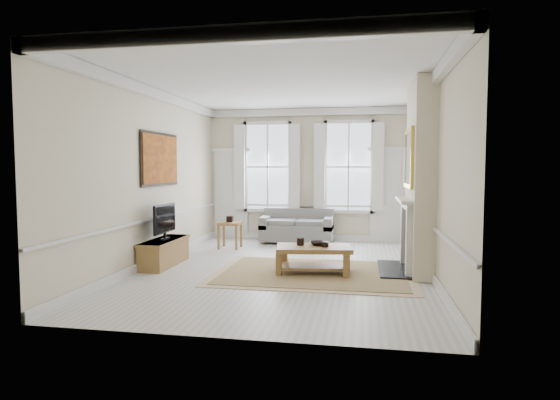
% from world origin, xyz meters
% --- Properties ---
extents(floor, '(7.20, 7.20, 0.00)m').
position_xyz_m(floor, '(0.00, 0.00, 0.00)').
color(floor, '#B7B5AD').
rests_on(floor, ground).
extents(ceiling, '(7.20, 7.20, 0.00)m').
position_xyz_m(ceiling, '(0.00, 0.00, 3.40)').
color(ceiling, white).
rests_on(ceiling, back_wall).
extents(back_wall, '(5.20, 0.00, 5.20)m').
position_xyz_m(back_wall, '(0.00, 3.60, 1.70)').
color(back_wall, beige).
rests_on(back_wall, floor).
extents(left_wall, '(0.00, 7.20, 7.20)m').
position_xyz_m(left_wall, '(-2.60, 0.00, 1.70)').
color(left_wall, beige).
rests_on(left_wall, floor).
extents(right_wall, '(0.00, 7.20, 7.20)m').
position_xyz_m(right_wall, '(2.60, 0.00, 1.70)').
color(right_wall, beige).
rests_on(right_wall, floor).
extents(window_left, '(1.26, 0.20, 2.20)m').
position_xyz_m(window_left, '(-1.05, 3.55, 1.90)').
color(window_left, '#B2BCC6').
rests_on(window_left, back_wall).
extents(window_right, '(1.26, 0.20, 2.20)m').
position_xyz_m(window_right, '(1.05, 3.55, 1.90)').
color(window_right, '#B2BCC6').
rests_on(window_right, back_wall).
extents(door_left, '(0.90, 0.08, 2.30)m').
position_xyz_m(door_left, '(-2.05, 3.56, 1.15)').
color(door_left, silver).
rests_on(door_left, floor).
extents(door_right, '(0.90, 0.08, 2.30)m').
position_xyz_m(door_right, '(2.05, 3.56, 1.15)').
color(door_right, silver).
rests_on(door_right, floor).
extents(painting, '(0.05, 1.66, 1.06)m').
position_xyz_m(painting, '(-2.56, 0.30, 2.05)').
color(painting, '#C17421').
rests_on(painting, left_wall).
extents(chimney_breast, '(0.35, 1.70, 3.38)m').
position_xyz_m(chimney_breast, '(2.43, 0.20, 1.70)').
color(chimney_breast, beige).
rests_on(chimney_breast, floor).
extents(hearth, '(0.55, 1.50, 0.05)m').
position_xyz_m(hearth, '(2.00, 0.20, 0.03)').
color(hearth, black).
rests_on(hearth, floor).
extents(fireplace, '(0.21, 1.45, 1.33)m').
position_xyz_m(fireplace, '(2.20, 0.20, 0.73)').
color(fireplace, silver).
rests_on(fireplace, floor).
extents(mirror, '(0.06, 1.26, 1.06)m').
position_xyz_m(mirror, '(2.21, 0.20, 2.05)').
color(mirror, gold).
rests_on(mirror, chimney_breast).
extents(sofa, '(1.79, 0.87, 0.85)m').
position_xyz_m(sofa, '(-0.20, 3.11, 0.36)').
color(sofa, '#61615F').
rests_on(sofa, floor).
extents(side_table, '(0.53, 0.53, 0.61)m').
position_xyz_m(side_table, '(-1.63, 2.00, 0.50)').
color(side_table, brown).
rests_on(side_table, floor).
extents(rug, '(3.50, 2.60, 0.02)m').
position_xyz_m(rug, '(0.58, -0.27, 0.01)').
color(rug, olive).
rests_on(rug, floor).
extents(coffee_table, '(1.41, 0.94, 0.49)m').
position_xyz_m(coffee_table, '(0.58, -0.27, 0.41)').
color(coffee_table, brown).
rests_on(coffee_table, rug).
extents(ceramic_pot_a, '(0.13, 0.13, 0.13)m').
position_xyz_m(ceramic_pot_a, '(0.33, -0.22, 0.56)').
color(ceramic_pot_a, black).
rests_on(ceramic_pot_a, coffee_table).
extents(ceramic_pot_b, '(0.13, 0.13, 0.09)m').
position_xyz_m(ceramic_pot_b, '(0.78, -0.32, 0.54)').
color(ceramic_pot_b, black).
rests_on(ceramic_pot_b, coffee_table).
extents(bowl, '(0.34, 0.34, 0.07)m').
position_xyz_m(bowl, '(0.63, -0.17, 0.53)').
color(bowl, black).
rests_on(bowl, coffee_table).
extents(tv_stand, '(0.46, 1.42, 0.51)m').
position_xyz_m(tv_stand, '(-2.34, -0.08, 0.25)').
color(tv_stand, brown).
rests_on(tv_stand, floor).
extents(tv, '(0.08, 0.90, 0.68)m').
position_xyz_m(tv, '(-2.32, -0.08, 0.90)').
color(tv, black).
rests_on(tv, tv_stand).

